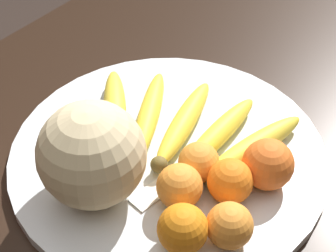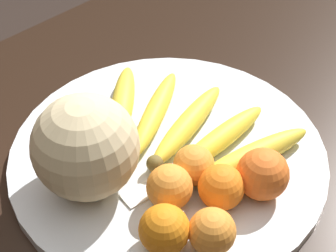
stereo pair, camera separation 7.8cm
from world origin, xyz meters
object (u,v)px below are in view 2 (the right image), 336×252
at_px(banana_bunch, 187,127).
at_px(orange_front_left, 164,230).
at_px(kitchen_table, 164,222).
at_px(melon, 85,147).
at_px(orange_front_right, 170,187).
at_px(produce_tag, 147,190).
at_px(orange_back_left, 212,231).
at_px(orange_back_right, 221,187).
at_px(orange_mid_center, 263,174).
at_px(fruit_bowl, 168,155).
at_px(orange_top_small, 194,165).

height_order(banana_bunch, orange_front_left, orange_front_left).
bearing_deg(kitchen_table, melon, -35.15).
distance_m(orange_front_right, produce_tag, 0.05).
height_order(orange_back_left, orange_back_right, orange_back_right).
height_order(melon, orange_mid_center, melon).
xyz_separation_m(kitchen_table, orange_front_right, (0.03, 0.04, 0.14)).
bearing_deg(fruit_bowl, orange_front_left, 43.86).
bearing_deg(orange_mid_center, banana_bunch, -93.40).
bearing_deg(orange_front_left, kitchen_table, -133.69).
xyz_separation_m(orange_front_right, produce_tag, (0.01, -0.04, -0.03)).
height_order(kitchen_table, orange_back_left, orange_back_left).
xyz_separation_m(melon, orange_front_right, (-0.05, 0.10, -0.04)).
height_order(orange_front_left, produce_tag, orange_front_left).
bearing_deg(fruit_bowl, banana_bunch, -173.78).
bearing_deg(orange_top_small, orange_front_right, 6.85).
bearing_deg(produce_tag, orange_front_left, 69.51).
distance_m(orange_front_right, orange_back_right, 0.07).
height_order(banana_bunch, orange_front_right, orange_front_right).
bearing_deg(orange_front_left, orange_top_small, -154.35).
distance_m(kitchen_table, orange_front_right, 0.15).
distance_m(orange_back_right, orange_top_small, 0.05).
height_order(melon, orange_front_right, melon).
height_order(orange_back_right, orange_top_small, orange_back_right).
xyz_separation_m(orange_back_right, produce_tag, (0.06, -0.08, -0.03)).
bearing_deg(kitchen_table, fruit_bowl, -142.41).
bearing_deg(orange_back_left, banana_bunch, -127.23).
xyz_separation_m(orange_front_right, orange_back_right, (-0.05, 0.05, 0.00)).
distance_m(melon, orange_back_right, 0.18).
bearing_deg(kitchen_table, orange_front_right, 54.87).
xyz_separation_m(fruit_bowl, orange_back_right, (0.02, 0.12, 0.04)).
xyz_separation_m(kitchen_table, fruit_bowl, (-0.04, -0.03, 0.10)).
relative_size(kitchen_table, fruit_bowl, 3.21).
xyz_separation_m(fruit_bowl, banana_bunch, (-0.04, -0.00, 0.02)).
bearing_deg(orange_mid_center, orange_front_left, -10.68).
relative_size(orange_front_right, orange_top_small, 1.08).
distance_m(banana_bunch, orange_front_right, 0.13).
distance_m(fruit_bowl, banana_bunch, 0.05).
bearing_deg(banana_bunch, kitchen_table, -172.49).
xyz_separation_m(orange_front_left, orange_top_small, (-0.10, -0.05, -0.00)).
bearing_deg(orange_front_left, orange_back_left, 134.26).
bearing_deg(kitchen_table, orange_front_left, 46.31).
distance_m(fruit_bowl, melon, 0.15).
xyz_separation_m(orange_front_right, orange_mid_center, (-0.10, 0.07, 0.00)).
bearing_deg(orange_mid_center, produce_tag, -44.93).
xyz_separation_m(banana_bunch, orange_mid_center, (0.01, 0.15, 0.02)).
bearing_deg(orange_top_small, produce_tag, -25.86).
height_order(orange_front_right, orange_mid_center, orange_mid_center).
xyz_separation_m(fruit_bowl, orange_front_left, (0.12, 0.11, 0.04)).
bearing_deg(orange_back_right, orange_mid_center, 154.04).
relative_size(orange_front_left, orange_back_right, 1.03).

